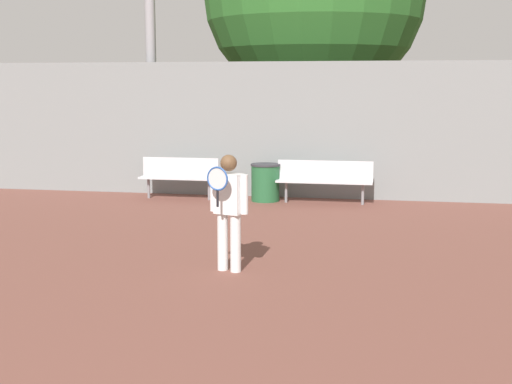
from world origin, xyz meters
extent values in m
cylinder|color=silver|center=(-0.36, 7.53, 0.39)|extent=(0.14, 0.14, 0.77)
cylinder|color=silver|center=(-0.17, 7.46, 0.39)|extent=(0.14, 0.14, 0.77)
cube|color=white|center=(-0.27, 7.49, 1.04)|extent=(0.41, 0.30, 0.53)
cylinder|color=white|center=(-0.49, 7.57, 1.05)|extent=(0.10, 0.10, 0.52)
cylinder|color=white|center=(-0.04, 7.42, 1.05)|extent=(0.10, 0.10, 0.52)
sphere|color=brown|center=(-0.27, 7.49, 1.45)|extent=(0.22, 0.22, 0.22)
cylinder|color=black|center=(-0.35, 7.23, 1.02)|extent=(0.03, 0.03, 0.22)
torus|color=#28519E|center=(-0.35, 7.23, 1.27)|extent=(0.31, 0.12, 0.31)
cylinder|color=silver|center=(-0.35, 7.23, 1.27)|extent=(0.26, 0.09, 0.27)
cube|color=silver|center=(-2.69, 13.12, 0.46)|extent=(1.70, 0.40, 0.04)
cylinder|color=gray|center=(-3.37, 13.12, 0.22)|extent=(0.06, 0.06, 0.44)
cylinder|color=gray|center=(-2.01, 13.12, 0.22)|extent=(0.06, 0.06, 0.44)
cube|color=silver|center=(-2.69, 13.30, 0.68)|extent=(1.70, 0.04, 0.40)
cube|color=silver|center=(0.46, 13.12, 0.46)|extent=(1.99, 0.40, 0.04)
cylinder|color=gray|center=(-0.34, 13.12, 0.22)|extent=(0.06, 0.06, 0.44)
cylinder|color=gray|center=(1.25, 13.12, 0.22)|extent=(0.06, 0.06, 0.44)
cube|color=silver|center=(0.46, 13.30, 0.68)|extent=(1.99, 0.04, 0.40)
cylinder|color=#235B33|center=(-0.80, 13.22, 0.38)|extent=(0.60, 0.60, 0.75)
cylinder|color=#333338|center=(-0.80, 13.22, 0.77)|extent=(0.63, 0.63, 0.04)
cube|color=gray|center=(0.00, 13.83, 1.47)|extent=(34.07, 0.06, 2.94)
cylinder|color=brown|center=(-0.35, 18.08, 1.25)|extent=(0.49, 0.49, 2.51)
camera|label=1|loc=(1.83, -1.50, 2.47)|focal=50.00mm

